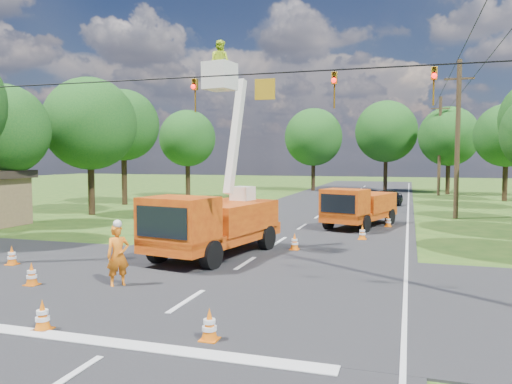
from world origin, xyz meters
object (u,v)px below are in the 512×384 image
(second_truck, at_px, (359,207))
(pole_right_far, at_px, (440,145))
(traffic_cone_2, at_px, (295,242))
(pole_right_mid, at_px, (458,138))
(traffic_cone_4, at_px, (32,274))
(tree_left_d, at_px, (90,124))
(tree_left_e, at_px, (123,125))
(tree_right_e, at_px, (507,136))
(traffic_cone_1, at_px, (209,325))
(ground_worker, at_px, (118,256))
(distant_car, at_px, (386,198))
(tree_left_f, at_px, (187,138))
(traffic_cone_7, at_px, (388,221))
(traffic_cone_3, at_px, (362,232))
(traffic_cone_5, at_px, (12,256))
(traffic_cone_0, at_px, (42,316))
(tree_far_a, at_px, (313,137))
(tree_far_b, at_px, (386,132))
(tree_far_c, at_px, (449,136))
(tree_left_c, at_px, (3,130))
(bucket_truck, at_px, (213,212))

(second_truck, bearing_deg, pole_right_far, 95.26)
(traffic_cone_2, xyz_separation_m, pole_right_mid, (7.40, 13.78, 4.75))
(traffic_cone_2, bearing_deg, traffic_cone_4, -128.26)
(traffic_cone_4, xyz_separation_m, pole_right_far, (13.72, 41.79, 4.75))
(tree_left_d, xyz_separation_m, tree_left_e, (-1.80, 7.00, 0.37))
(pole_right_mid, height_order, tree_right_e, pole_right_mid)
(traffic_cone_4, bearing_deg, pole_right_far, 71.83)
(second_truck, bearing_deg, traffic_cone_4, -100.32)
(traffic_cone_2, bearing_deg, traffic_cone_1, -86.96)
(ground_worker, relative_size, distant_car, 0.46)
(second_truck, xyz_separation_m, tree_left_f, (-17.79, 16.04, 4.53))
(traffic_cone_2, distance_m, pole_right_mid, 16.34)
(pole_right_mid, bearing_deg, traffic_cone_1, -105.62)
(second_truck, bearing_deg, tree_left_e, 175.09)
(traffic_cone_7, bearing_deg, traffic_cone_3, -101.63)
(traffic_cone_5, bearing_deg, traffic_cone_7, 48.50)
(traffic_cone_3, bearing_deg, distant_car, 88.88)
(traffic_cone_3, distance_m, traffic_cone_7, 4.89)
(traffic_cone_5, bearing_deg, tree_right_e, 57.86)
(tree_right_e, bearing_deg, traffic_cone_7, -114.28)
(traffic_cone_0, bearing_deg, distant_car, 79.01)
(distant_car, relative_size, traffic_cone_2, 5.74)
(traffic_cone_1, xyz_separation_m, traffic_cone_7, (2.89, 18.95, 0.00))
(traffic_cone_7, distance_m, tree_left_f, 25.36)
(tree_left_f, bearing_deg, tree_left_d, -90.76)
(traffic_cone_2, distance_m, traffic_cone_3, 4.29)
(second_truck, distance_m, tree_far_a, 30.54)
(traffic_cone_3, xyz_separation_m, traffic_cone_4, (-8.79, -11.52, 0.00))
(traffic_cone_1, xyz_separation_m, tree_left_f, (-16.47, 34.43, 5.33))
(tree_right_e, bearing_deg, pole_right_mid, -109.46)
(traffic_cone_5, bearing_deg, pole_right_mid, 50.03)
(pole_right_mid, bearing_deg, pole_right_far, 90.00)
(tree_right_e, bearing_deg, distant_car, -138.18)
(pole_right_mid, xyz_separation_m, tree_far_b, (-5.50, 25.00, 1.70))
(ground_worker, distance_m, traffic_cone_1, 5.53)
(distant_car, height_order, tree_far_c, tree_far_c)
(traffic_cone_2, xyz_separation_m, tree_left_c, (-17.60, 2.78, 5.08))
(traffic_cone_7, height_order, tree_right_e, tree_right_e)
(distant_car, bearing_deg, traffic_cone_0, -82.29)
(traffic_cone_4, bearing_deg, second_truck, 62.47)
(bucket_truck, height_order, traffic_cone_4, bucket_truck)
(traffic_cone_2, height_order, tree_far_a, tree_far_a)
(traffic_cone_0, xyz_separation_m, pole_right_mid, (10.64, 24.95, 4.75))
(traffic_cone_0, relative_size, traffic_cone_1, 1.00)
(traffic_cone_4, xyz_separation_m, tree_left_f, (-9.58, 31.79, 5.33))
(traffic_cone_5, distance_m, tree_right_e, 41.28)
(bucket_truck, height_order, traffic_cone_0, bucket_truck)
(traffic_cone_3, xyz_separation_m, traffic_cone_5, (-11.54, -9.37, 0.00))
(traffic_cone_1, distance_m, tree_left_d, 26.24)
(distant_car, bearing_deg, traffic_cone_5, -96.01)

